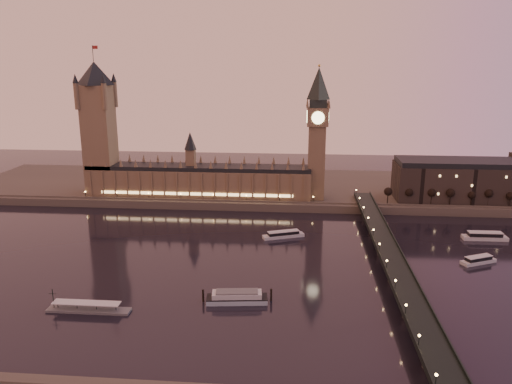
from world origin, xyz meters
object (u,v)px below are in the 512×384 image
at_px(cruise_boat_a, 283,235).
at_px(pontoon_pier, 88,309).
at_px(moored_barge, 237,297).
at_px(cruise_boat_b, 485,236).

bearing_deg(cruise_boat_a, pontoon_pier, -149.92).
bearing_deg(moored_barge, pontoon_pier, -174.00).
bearing_deg(moored_barge, cruise_boat_b, 27.41).
xyz_separation_m(moored_barge, pontoon_pier, (-67.64, -14.75, -1.49)).
distance_m(cruise_boat_a, cruise_boat_b, 130.70).
relative_size(moored_barge, pontoon_pier, 0.86).
distance_m(cruise_boat_a, pontoon_pier, 138.39).
distance_m(cruise_boat_a, moored_barge, 94.91).
height_order(moored_barge, pontoon_pier, pontoon_pier).
distance_m(cruise_boat_b, pontoon_pier, 245.84).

